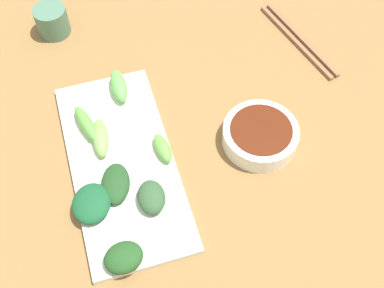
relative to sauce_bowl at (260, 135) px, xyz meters
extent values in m
cube|color=olive|center=(0.15, -0.04, -0.03)|extent=(2.10, 2.10, 0.02)
cylinder|color=white|center=(0.00, 0.00, 0.00)|extent=(0.13, 0.13, 0.04)
cylinder|color=#53200E|center=(0.00, 0.00, 0.01)|extent=(0.11, 0.11, 0.02)
cube|color=silver|center=(0.24, -0.02, -0.01)|extent=(0.17, 0.38, 0.01)
ellipsoid|color=#79B153|center=(0.27, -0.07, 0.00)|extent=(0.04, 0.08, 0.02)
ellipsoid|color=#5EAB44|center=(0.28, -0.11, 0.00)|extent=(0.04, 0.09, 0.03)
ellipsoid|color=#204520|center=(0.26, 0.02, 0.00)|extent=(0.06, 0.08, 0.02)
ellipsoid|color=#214B1F|center=(0.28, 0.15, 0.00)|extent=(0.07, 0.06, 0.03)
ellipsoid|color=#63AF44|center=(0.17, -0.02, 0.00)|extent=(0.03, 0.06, 0.02)
ellipsoid|color=#61BC54|center=(0.21, -0.17, 0.01)|extent=(0.03, 0.07, 0.03)
ellipsoid|color=#18512D|center=(0.30, 0.05, 0.00)|extent=(0.08, 0.09, 0.02)
ellipsoid|color=#2F5331|center=(0.21, 0.06, 0.01)|extent=(0.05, 0.06, 0.03)
cube|color=brown|center=(-0.17, -0.21, -0.02)|extent=(0.06, 0.23, 0.01)
cube|color=brown|center=(-0.16, -0.20, -0.02)|extent=(0.06, 0.23, 0.01)
cylinder|color=#4B755D|center=(0.30, -0.38, 0.01)|extent=(0.07, 0.07, 0.06)
camera|label=1|loc=(0.25, 0.43, 0.72)|focal=46.94mm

